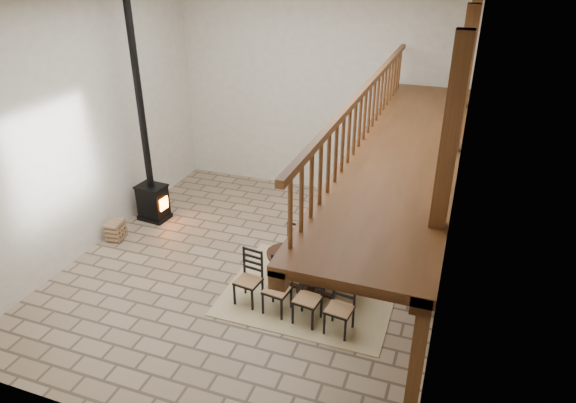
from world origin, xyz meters
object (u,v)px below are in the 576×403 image
(wood_stove, at_px, (149,174))
(dining_table, at_px, (309,278))
(log_stack, at_px, (116,230))
(log_basket, at_px, (158,206))

(wood_stove, bearing_deg, dining_table, -14.97)
(dining_table, xyz_separation_m, log_stack, (-4.52, 0.49, -0.16))
(wood_stove, height_order, log_basket, wood_stove)
(wood_stove, relative_size, log_basket, 9.38)
(dining_table, distance_m, log_basket, 4.68)
(dining_table, bearing_deg, log_basket, 164.30)
(wood_stove, distance_m, log_basket, 0.97)
(wood_stove, height_order, log_stack, wood_stove)
(wood_stove, bearing_deg, log_basket, 107.75)
(wood_stove, xyz_separation_m, log_basket, (-0.06, 0.26, -0.94))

